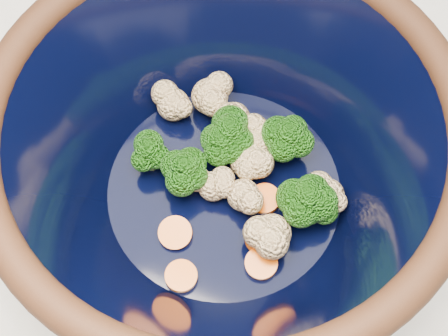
# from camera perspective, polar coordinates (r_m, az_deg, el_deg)

# --- Properties ---
(counter) EXTENTS (1.20, 1.20, 0.90)m
(counter) POSITION_cam_1_polar(r_m,az_deg,el_deg) (1.00, 3.83, -12.81)
(counter) COLOR silver
(counter) RESTS_ON ground
(mixing_bowl) EXTENTS (0.44, 0.44, 0.16)m
(mixing_bowl) POSITION_cam_1_polar(r_m,az_deg,el_deg) (0.49, 0.00, 0.84)
(mixing_bowl) COLOR black
(mixing_bowl) RESTS_ON counter
(vegetable_pile) EXTENTS (0.19, 0.19, 0.05)m
(vegetable_pile) POSITION_cam_1_polar(r_m,az_deg,el_deg) (0.52, 1.70, 0.73)
(vegetable_pile) COLOR #608442
(vegetable_pile) RESTS_ON mixing_bowl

